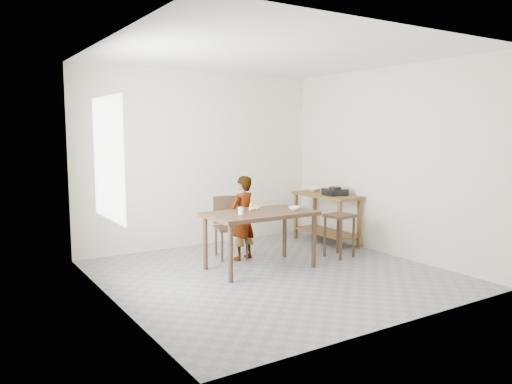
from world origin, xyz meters
TOP-DOWN VIEW (x-y plane):
  - floor at (0.00, 0.00)m, footprint 4.00×4.00m
  - ceiling at (0.00, 0.00)m, footprint 4.00×4.00m
  - wall_back at (0.00, 2.02)m, footprint 4.00×0.04m
  - wall_front at (0.00, -2.02)m, footprint 4.00×0.04m
  - wall_left at (-2.02, 0.00)m, footprint 0.04×4.00m
  - wall_right at (2.02, 0.00)m, footprint 0.04×4.00m
  - window_pane at (-1.97, 0.20)m, footprint 0.02×1.10m
  - dining_table at (0.00, 0.30)m, footprint 1.40×0.80m
  - prep_counter at (1.72, 1.00)m, footprint 0.50×1.20m
  - child at (0.05, 0.83)m, footprint 0.50×0.40m
  - dining_chair at (-0.03, 1.01)m, footprint 0.51×0.51m
  - stool at (1.29, 0.21)m, footprint 0.40×0.40m
  - glass_tumbler at (-0.30, 0.28)m, footprint 0.07×0.07m
  - small_bowl at (0.47, 0.19)m, footprint 0.20×0.20m
  - banana at (0.02, 0.47)m, footprint 0.18×0.14m
  - serving_bowl at (1.75, 1.37)m, footprint 0.29×0.29m
  - gas_burner at (1.71, 0.79)m, footprint 0.36×0.36m

SIDE VIEW (x-z plane):
  - floor at x=0.00m, z-range -0.04..0.00m
  - stool at x=1.29m, z-range 0.00..0.62m
  - dining_table at x=0.00m, z-range 0.00..0.75m
  - prep_counter at x=1.72m, z-range 0.00..0.80m
  - dining_chair at x=-0.03m, z-range 0.00..0.86m
  - child at x=0.05m, z-range 0.00..1.18m
  - small_bowl at x=0.47m, z-range 0.75..0.80m
  - banana at x=0.02m, z-range 0.75..0.81m
  - glass_tumbler at x=-0.30m, z-range 0.75..0.84m
  - serving_bowl at x=1.75m, z-range 0.80..0.86m
  - gas_burner at x=1.71m, z-range 0.80..0.90m
  - wall_back at x=0.00m, z-range 0.00..2.70m
  - wall_front at x=0.00m, z-range 0.00..2.70m
  - wall_left at x=-2.02m, z-range 0.00..2.70m
  - wall_right at x=2.02m, z-range 0.00..2.70m
  - window_pane at x=-1.97m, z-range 0.85..2.15m
  - ceiling at x=0.00m, z-range 2.70..2.74m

